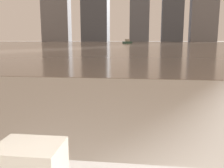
{
  "coord_description": "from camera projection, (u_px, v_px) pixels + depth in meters",
  "views": [
    {
      "loc": [
        0.18,
        0.13,
        1.09
      ],
      "look_at": [
        -0.11,
        2.48,
        0.66
      ],
      "focal_mm": 40.0,
      "sensor_mm": 36.0,
      "label": 1
    }
  ],
  "objects": [
    {
      "name": "harbor_boat_2",
      "position": [
        127.0,
        42.0,
        65.07
      ],
      "size": [
        2.47,
        3.07,
        1.12
      ],
      "color": "#335647",
      "rests_on": "harbor_water"
    },
    {
      "name": "towel_stack",
      "position": [
        30.0,
        166.0,
        0.86
      ],
      "size": [
        0.22,
        0.18,
        0.16
      ],
      "color": "silver",
      "rests_on": "bathtub"
    },
    {
      "name": "skyline_tower_2",
      "position": [
        140.0,
        17.0,
        113.6
      ],
      "size": [
        8.73,
        6.79,
        22.09
      ],
      "color": "slate",
      "rests_on": "ground_plane"
    },
    {
      "name": "harbor_water",
      "position": [
        142.0,
        44.0,
        60.65
      ],
      "size": [
        180.0,
        110.0,
        0.01
      ],
      "color": "gray",
      "rests_on": "ground_plane"
    }
  ]
}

